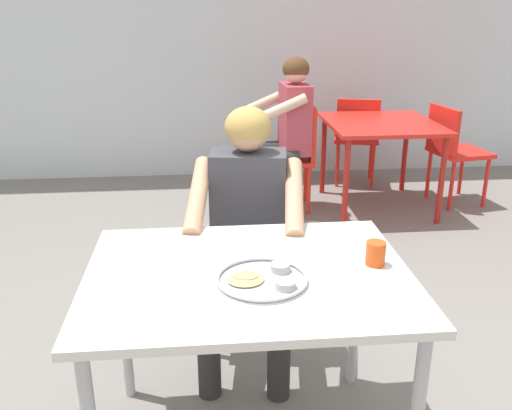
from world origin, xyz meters
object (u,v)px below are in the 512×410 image
object	(u,v)px
chair_red_left	(298,151)
patron_background	(284,122)
chair_foreground	(249,242)
table_background_red	(381,132)
thali_tray	(263,279)
table_foreground	(248,292)
chair_red_right	(453,147)
chair_red_far	(357,134)
diner_foreground	(247,217)
drinking_cup	(376,253)

from	to	relation	value
chair_red_left	patron_background	world-z (taller)	patron_background
chair_foreground	table_background_red	size ratio (longest dim) A/B	0.91
thali_tray	chair_red_left	world-z (taller)	chair_red_left
table_foreground	chair_red_right	xyz separation A→B (m)	(1.91, 2.61, -0.19)
thali_tray	chair_foreground	distance (m)	0.95
chair_red_far	patron_background	world-z (taller)	patron_background
chair_red_right	chair_red_left	bearing A→B (deg)	-179.96
chair_red_left	diner_foreground	bearing A→B (deg)	-105.95
chair_red_right	diner_foreground	bearing A→B (deg)	-133.00
table_foreground	thali_tray	world-z (taller)	thali_tray
chair_red_far	patron_background	distance (m)	1.01
chair_foreground	chair_red_left	world-z (taller)	chair_red_left
chair_red_left	chair_red_right	xyz separation A→B (m)	(1.30, 0.00, 0.00)
chair_red_far	chair_red_left	bearing A→B (deg)	-138.23
drinking_cup	chair_red_far	size ratio (longest dim) A/B	0.10
chair_foreground	patron_background	bearing A→B (deg)	76.45
diner_foreground	chair_red_far	distance (m)	2.85
diner_foreground	table_background_red	distance (m)	2.32
diner_foreground	chair_red_right	world-z (taller)	diner_foreground
table_foreground	chair_red_left	distance (m)	2.69
chair_foreground	diner_foreground	size ratio (longest dim) A/B	0.71
thali_tray	chair_red_far	bearing A→B (deg)	69.65
thali_tray	drinking_cup	xyz separation A→B (m)	(0.40, 0.09, 0.03)
chair_red_right	chair_foreground	bearing A→B (deg)	-135.97
diner_foreground	chair_red_right	bearing A→B (deg)	47.00
drinking_cup	table_background_red	distance (m)	2.69
table_foreground	patron_background	distance (m)	2.61
chair_foreground	drinking_cup	bearing A→B (deg)	-65.17
chair_red_far	patron_background	bearing A→B (deg)	-141.30
chair_foreground	table_background_red	distance (m)	2.12
thali_tray	diner_foreground	bearing A→B (deg)	89.82
table_foreground	thali_tray	bearing A→B (deg)	-60.54
diner_foreground	chair_red_far	world-z (taller)	diner_foreground
table_foreground	thali_tray	xyz separation A→B (m)	(0.04, -0.08, 0.09)
table_foreground	drinking_cup	world-z (taller)	drinking_cup
drinking_cup	diner_foreground	bearing A→B (deg)	123.94
diner_foreground	chair_red_left	xyz separation A→B (m)	(0.57, 2.00, -0.23)
table_foreground	chair_foreground	size ratio (longest dim) A/B	1.31
diner_foreground	chair_red_far	size ratio (longest dim) A/B	1.47
thali_tray	patron_background	distance (m)	2.68
table_foreground	table_background_red	world-z (taller)	table_foreground
chair_foreground	patron_background	distance (m)	1.80
chair_red_right	chair_red_far	xyz separation A→B (m)	(-0.66, 0.56, -0.01)
chair_foreground	chair_red_far	bearing A→B (deg)	63.27
diner_foreground	chair_red_left	world-z (taller)	diner_foreground
chair_foreground	table_background_red	bearing A→B (deg)	55.26
table_background_red	chair_red_right	world-z (taller)	chair_red_right
table_background_red	chair_red_left	bearing A→B (deg)	176.50
table_foreground	diner_foreground	world-z (taller)	diner_foreground
table_foreground	chair_red_left	world-z (taller)	chair_red_left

